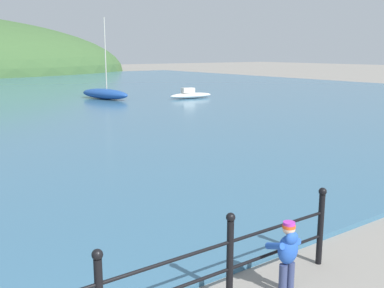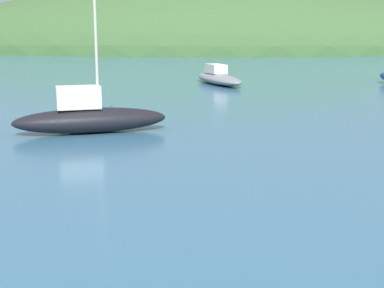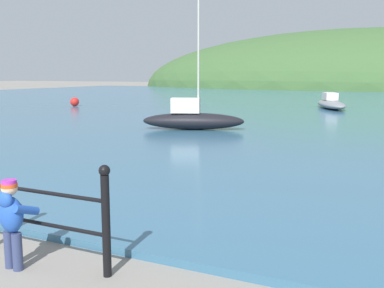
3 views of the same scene
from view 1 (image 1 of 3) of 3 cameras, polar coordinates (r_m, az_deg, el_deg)
child_in_coat at (r=6.21m, az=12.05°, el=-13.11°), size 0.40×0.39×1.00m
boat_mid_harbor at (r=30.20m, az=-11.03°, el=6.29°), size 2.26×4.26×5.21m
boat_far_right at (r=30.16m, az=-0.18°, el=6.26°), size 3.13×1.12×0.71m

